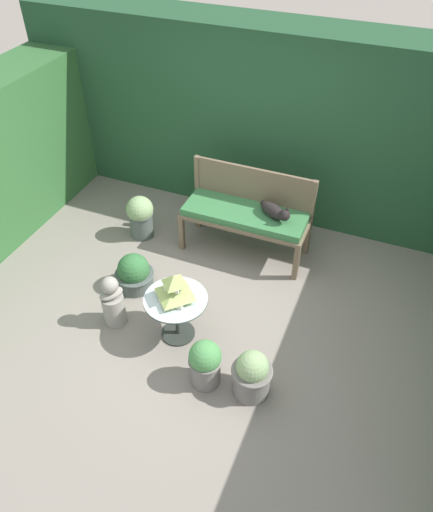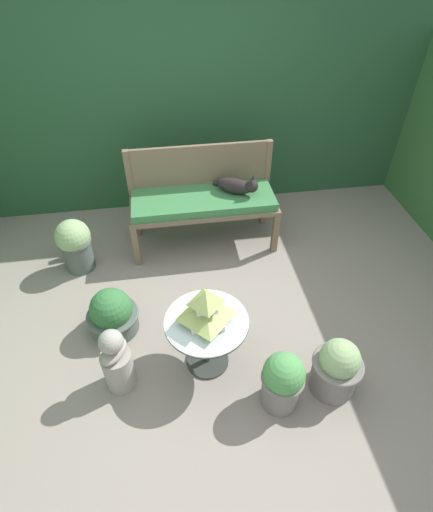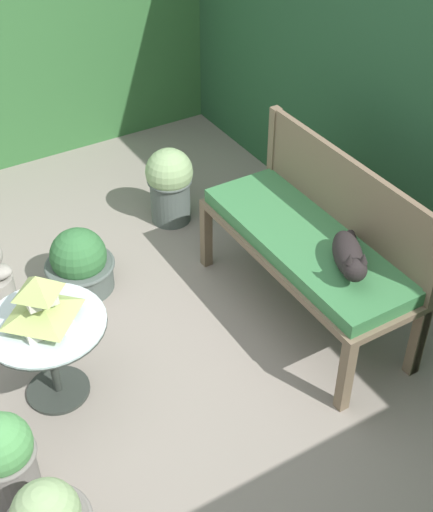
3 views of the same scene
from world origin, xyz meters
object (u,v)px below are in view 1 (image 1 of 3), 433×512
potted_plant_hedge_corner (140,216)px  pagoda_birdhouse (175,289)px  garden_bench (245,217)px  patio_table (176,306)px  cat (275,211)px  potted_plant_patio_mid (134,273)px  potted_plant_bench_right (205,363)px  potted_plant_table_near (252,374)px  garden_bust (113,303)px

potted_plant_hedge_corner → pagoda_birdhouse: bearing=-49.2°
garden_bench → potted_plant_hedge_corner: bearing=-171.0°
patio_table → cat: bearing=71.2°
cat → pagoda_birdhouse: size_ratio=1.29×
pagoda_birdhouse → potted_plant_hedge_corner: size_ratio=0.57×
potted_plant_patio_mid → potted_plant_bench_right: size_ratio=0.86×
cat → potted_plant_table_near: cat is taller
potted_plant_table_near → garden_bust: bearing=170.4°
patio_table → pagoda_birdhouse: size_ratio=1.94×
garden_bench → cat: cat is taller
potted_plant_bench_right → potted_plant_hedge_corner: bearing=133.1°
patio_table → potted_plant_hedge_corner: 1.70m
patio_table → pagoda_birdhouse: 0.24m
potted_plant_patio_mid → patio_table: bearing=-31.2°
garden_bench → potted_plant_hedge_corner: 1.30m
potted_plant_bench_right → patio_table: bearing=139.4°
garden_bust → potted_plant_table_near: bearing=-67.5°
pagoda_birdhouse → garden_bench: bearing=83.7°
garden_bench → potted_plant_bench_right: (0.31, -1.89, -0.24)m
garden_bench → pagoda_birdhouse: pagoda_birdhouse is taller
garden_bust → potted_plant_bench_right: bearing=-73.5°
patio_table → garden_bust: 0.69m
garden_bench → pagoda_birdhouse: bearing=-96.3°
garden_bench → potted_plant_patio_mid: 1.41m
cat → potted_plant_table_near: size_ratio=0.82×
garden_bust → potted_plant_patio_mid: size_ratio=1.38×
garden_bust → potted_plant_bench_right: size_ratio=1.19×
garden_bench → potted_plant_patio_mid: (-0.90, -1.03, -0.31)m
pagoda_birdhouse → garden_bust: pagoda_birdhouse is taller
garden_bench → potted_plant_hedge_corner: garden_bench is taller
patio_table → potted_plant_bench_right: (0.48, -0.41, -0.14)m
potted_plant_patio_mid → garden_bust: bearing=-82.5°
patio_table → potted_plant_table_near: 0.98m
potted_plant_patio_mid → potted_plant_hedge_corner: bearing=113.7°
potted_plant_hedge_corner → potted_plant_bench_right: bearing=-46.9°
potted_plant_bench_right → potted_plant_patio_mid: bearing=144.9°
potted_plant_table_near → potted_plant_bench_right: bearing=-172.5°
pagoda_birdhouse → potted_plant_table_near: (0.90, -0.35, -0.40)m
garden_bench → patio_table: 1.49m
pagoda_birdhouse → potted_plant_bench_right: (0.48, -0.41, -0.37)m
potted_plant_hedge_corner → patio_table: bearing=-49.2°
garden_bench → potted_plant_patio_mid: size_ratio=3.34×
patio_table → garden_bust: garden_bust is taller
patio_table → pagoda_birdhouse: bearing=-116.6°
patio_table → potted_plant_patio_mid: patio_table is taller
cat → garden_bust: 2.01m
pagoda_birdhouse → garden_bust: 0.77m
garden_bust → pagoda_birdhouse: bearing=-50.4°
pagoda_birdhouse → potted_plant_patio_mid: bearing=148.8°
garden_bench → pagoda_birdhouse: 1.50m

